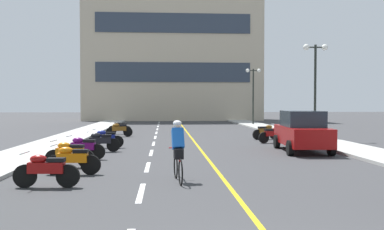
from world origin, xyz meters
name	(u,v)px	position (x,y,z in m)	size (l,w,h in m)	color
ground_plane	(188,139)	(0.00, 21.00, 0.00)	(140.00, 140.00, 0.00)	#38383A
curb_left	(78,134)	(-7.20, 24.00, 0.06)	(2.40, 72.00, 0.12)	#A8A8A3
curb_right	(289,133)	(7.20, 24.00, 0.06)	(2.40, 72.00, 0.12)	#A8A8A3
lane_dash_1	(141,192)	(-2.00, 6.00, 0.00)	(0.14, 2.20, 0.01)	silver
lane_dash_2	(148,167)	(-2.00, 10.00, 0.00)	(0.14, 2.20, 0.01)	silver
lane_dash_3	(151,153)	(-2.00, 14.00, 0.00)	(0.14, 2.20, 0.01)	silver
lane_dash_4	(154,144)	(-2.00, 18.00, 0.00)	(0.14, 2.20, 0.01)	silver
lane_dash_5	(155,137)	(-2.00, 22.00, 0.00)	(0.14, 2.20, 0.01)	silver
lane_dash_6	(156,133)	(-2.00, 26.00, 0.00)	(0.14, 2.20, 0.01)	silver
lane_dash_7	(157,129)	(-2.00, 30.00, 0.00)	(0.14, 2.20, 0.01)	silver
lane_dash_8	(158,126)	(-2.00, 34.00, 0.00)	(0.14, 2.20, 0.01)	silver
lane_dash_9	(159,124)	(-2.00, 38.00, 0.00)	(0.14, 2.20, 0.01)	silver
lane_dash_10	(159,122)	(-2.00, 42.00, 0.00)	(0.14, 2.20, 0.01)	silver
lane_dash_11	(160,121)	(-2.00, 46.00, 0.00)	(0.14, 2.20, 0.01)	silver
centre_line_yellow	(189,135)	(0.25, 24.00, 0.00)	(0.12, 66.00, 0.01)	gold
office_building	(173,43)	(-0.32, 48.20, 9.63)	(21.72, 6.52, 19.27)	#BCAD93
street_lamp_mid	(315,70)	(7.39, 19.66, 4.09)	(1.46, 0.36, 5.47)	black
street_lamp_far	(253,84)	(7.13, 35.37, 4.00)	(1.46, 0.36, 5.33)	black
parked_car_near	(302,131)	(4.69, 13.97, 0.92)	(2.18, 4.32, 1.82)	black
motorcycle_2	(46,169)	(-4.46, 6.74, 0.47)	(1.70, 0.60, 0.92)	black
motorcycle_3	(72,159)	(-4.22, 8.63, 0.47)	(1.70, 0.60, 0.92)	black
motorcycle_4	(70,153)	(-4.62, 10.08, 0.47)	(1.70, 0.60, 0.92)	black
motorcycle_5	(83,147)	(-4.55, 12.01, 0.47)	(1.70, 0.60, 0.92)	black
motorcycle_6	(100,141)	(-4.25, 14.42, 0.47)	(1.70, 0.60, 0.92)	black
motorcycle_7	(106,138)	(-4.25, 16.02, 0.47)	(1.70, 0.60, 0.92)	black
motorcycle_8	(273,134)	(4.44, 17.96, 0.47)	(1.67, 0.71, 0.92)	black
motorcycle_9	(266,131)	(4.60, 20.13, 0.47)	(1.67, 0.68, 0.92)	black
motorcycle_10	(119,129)	(-4.32, 22.67, 0.47)	(1.70, 0.60, 0.92)	black
motorcycle_11	(120,128)	(-4.49, 24.59, 0.47)	(1.64, 0.79, 0.92)	black
cyclist_rider	(178,150)	(-1.05, 7.37, 0.89)	(0.43, 1.77, 1.71)	black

